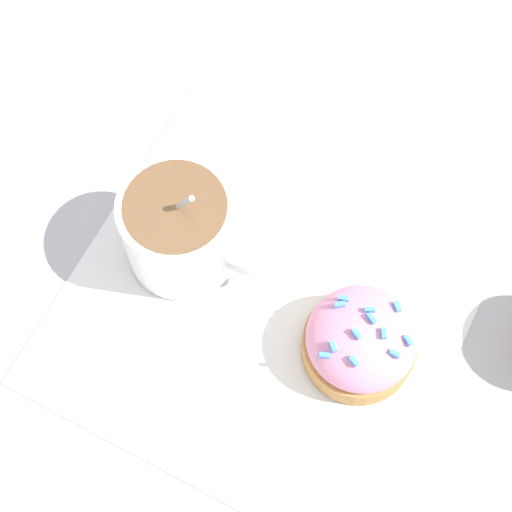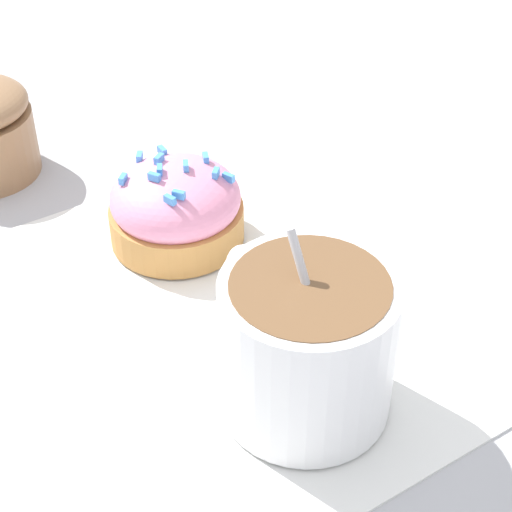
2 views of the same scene
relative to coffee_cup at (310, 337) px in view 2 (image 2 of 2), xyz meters
The scene contains 4 objects.
ground_plane 0.08m from the coffee_cup, behind, with size 3.00×3.00×0.00m, color #B2B2B7.
paper_napkin 0.08m from the coffee_cup, behind, with size 0.28×0.29×0.00m.
coffee_cup is the anchor object (origin of this frame).
frosted_pastry 0.15m from the coffee_cup, behind, with size 0.08×0.08×0.05m.
Camera 2 is at (0.29, -0.16, 0.31)m, focal length 60.00 mm.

